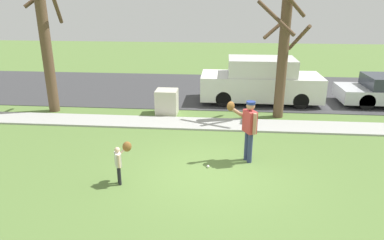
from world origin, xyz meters
The scene contains 10 objects.
ground_plane centered at (0.00, 3.50, 0.00)m, with size 48.00×48.00×0.00m, color #567538.
sidewalk_strip centered at (0.00, 3.60, 0.03)m, with size 36.00×1.20×0.06m, color #A3A39E.
road_surface centered at (0.00, 8.60, 0.01)m, with size 36.00×6.80×0.02m, color #38383A.
person_adult centered at (0.91, 0.79, 1.07)m, with size 0.84×0.55×1.71m.
person_child centered at (-2.16, -0.69, 0.66)m, with size 0.41×0.51×1.01m.
baseball centered at (-0.12, 0.28, 0.04)m, with size 0.07×0.07×0.07m, color white.
utility_cabinet centered at (-1.92, 4.70, 0.48)m, with size 0.82×0.77×0.95m, color beige.
street_tree_near centered at (2.32, 4.71, 2.40)m, with size 1.84×1.88×4.48m.
street_tree_far centered at (-6.44, 4.66, 3.12)m, with size 1.85×1.89×5.91m.
parked_van_white centered at (1.80, 6.67, 0.90)m, with size 5.00×1.95×1.88m.
Camera 1 is at (0.20, -8.06, 4.28)m, focal length 32.72 mm.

